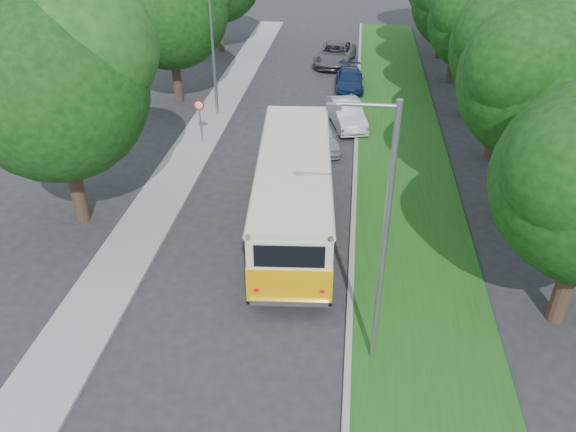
# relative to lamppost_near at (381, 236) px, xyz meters

# --- Properties ---
(ground) EXTENTS (120.00, 120.00, 0.00)m
(ground) POSITION_rel_lamppost_near_xyz_m (-4.21, 2.50, -4.37)
(ground) COLOR #28282A
(ground) RESTS_ON ground
(curb) EXTENTS (0.20, 70.00, 0.15)m
(curb) POSITION_rel_lamppost_near_xyz_m (-0.61, 7.50, -4.29)
(curb) COLOR gray
(curb) RESTS_ON ground
(grass_verge) EXTENTS (4.50, 70.00, 0.13)m
(grass_verge) POSITION_rel_lamppost_near_xyz_m (1.74, 7.50, -4.30)
(grass_verge) COLOR #1D5416
(grass_verge) RESTS_ON ground
(sidewalk) EXTENTS (2.20, 70.00, 0.12)m
(sidewalk) POSITION_rel_lamppost_near_xyz_m (-9.01, 7.50, -4.31)
(sidewalk) COLOR gray
(sidewalk) RESTS_ON ground
(treeline) EXTENTS (24.27, 41.91, 9.46)m
(treeline) POSITION_rel_lamppost_near_xyz_m (-1.06, 20.49, 1.56)
(treeline) COLOR #332319
(treeline) RESTS_ON ground
(lamppost_near) EXTENTS (1.71, 0.16, 8.00)m
(lamppost_near) POSITION_rel_lamppost_near_xyz_m (0.00, 0.00, 0.00)
(lamppost_near) COLOR gray
(lamppost_near) RESTS_ON ground
(lamppost_far) EXTENTS (1.71, 0.16, 7.50)m
(lamppost_far) POSITION_rel_lamppost_near_xyz_m (-8.91, 18.50, -0.25)
(lamppost_far) COLOR gray
(lamppost_far) RESTS_ON ground
(warning_sign) EXTENTS (0.56, 0.10, 2.50)m
(warning_sign) POSITION_rel_lamppost_near_xyz_m (-8.71, 14.48, -2.66)
(warning_sign) COLOR gray
(warning_sign) RESTS_ON ground
(vintage_bus) EXTENTS (3.70, 11.10, 3.24)m
(vintage_bus) POSITION_rel_lamppost_near_xyz_m (-2.99, 6.87, -2.75)
(vintage_bus) COLOR #FEB208
(vintage_bus) RESTS_ON ground
(car_silver) EXTENTS (2.62, 4.23, 1.34)m
(car_silver) POSITION_rel_lamppost_near_xyz_m (-2.51, 14.73, -3.70)
(car_silver) COLOR #ADADB2
(car_silver) RESTS_ON ground
(car_white) EXTENTS (2.57, 4.61, 1.44)m
(car_white) POSITION_rel_lamppost_near_xyz_m (-1.22, 17.85, -3.65)
(car_white) COLOR silver
(car_white) RESTS_ON ground
(car_blue) EXTENTS (1.95, 4.40, 1.26)m
(car_blue) POSITION_rel_lamppost_near_xyz_m (-1.21, 24.16, -3.74)
(car_blue) COLOR navy
(car_blue) RESTS_ON ground
(car_grey) EXTENTS (3.20, 5.74, 1.52)m
(car_grey) POSITION_rel_lamppost_near_xyz_m (-2.41, 29.74, -3.61)
(car_grey) COLOR #57595F
(car_grey) RESTS_ON ground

